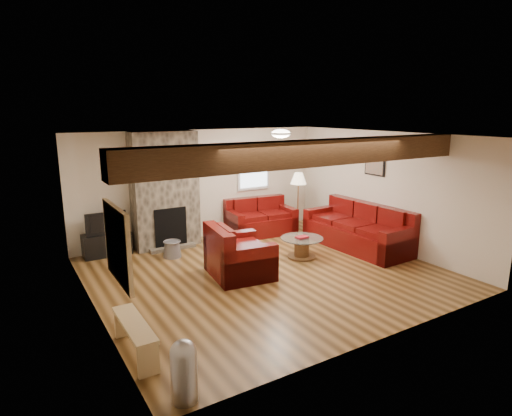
{
  "coord_description": "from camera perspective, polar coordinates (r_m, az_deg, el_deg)",
  "views": [
    {
      "loc": [
        -4.03,
        -6.23,
        2.93
      ],
      "look_at": [
        0.01,
        0.4,
        1.15
      ],
      "focal_mm": 30.0,
      "sensor_mm": 36.0,
      "label": 1
    }
  ],
  "objects": [
    {
      "name": "hatch_window",
      "position": [
        5.07,
        -17.88,
        -4.68
      ],
      "size": [
        0.08,
        1.0,
        0.9
      ],
      "primitive_type": null,
      "color": "tan",
      "rests_on": "room"
    },
    {
      "name": "artwork_right",
      "position": [
        9.63,
        15.53,
        5.44
      ],
      "size": [
        0.06,
        0.55,
        0.42
      ],
      "primitive_type": null,
      "color": "black",
      "rests_on": "room"
    },
    {
      "name": "oak_beam",
      "position": [
        6.43,
        7.63,
        7.3
      ],
      "size": [
        6.0,
        0.36,
        0.38
      ],
      "primitive_type": "cube",
      "color": "black",
      "rests_on": "room"
    },
    {
      "name": "sofa_three",
      "position": [
        9.5,
        13.33,
        -2.42
      ],
      "size": [
        1.1,
        2.46,
        0.94
      ],
      "primitive_type": null,
      "rotation": [
        0.0,
        0.0,
        -1.54
      ],
      "color": "#420409",
      "rests_on": "floor"
    },
    {
      "name": "television",
      "position": [
        9.2,
        -19.48,
        -1.82
      ],
      "size": [
        0.8,
        0.1,
        0.46
      ],
      "primitive_type": "imported",
      "color": "black",
      "rests_on": "tv_cabinet"
    },
    {
      "name": "coffee_table",
      "position": [
        8.74,
        6.11,
        -5.27
      ],
      "size": [
        0.86,
        0.86,
        0.45
      ],
      "color": "#4C2E18",
      "rests_on": "floor"
    },
    {
      "name": "ceiling_dome",
      "position": [
        8.68,
        3.32,
        9.69
      ],
      "size": [
        0.4,
        0.4,
        0.18
      ],
      "primitive_type": null,
      "color": "white",
      "rests_on": "room"
    },
    {
      "name": "back_window",
      "position": [
        10.52,
        -0.34,
        5.41
      ],
      "size": [
        0.9,
        0.08,
        1.1
      ],
      "primitive_type": null,
      "color": "silver",
      "rests_on": "room"
    },
    {
      "name": "artwork_back",
      "position": [
        9.94,
        -6.31,
        5.76
      ],
      "size": [
        0.42,
        0.06,
        0.52
      ],
      "primitive_type": null,
      "color": "black",
      "rests_on": "room"
    },
    {
      "name": "room",
      "position": [
        7.6,
        1.48,
        0.18
      ],
      "size": [
        8.0,
        8.0,
        8.0
      ],
      "color": "#4F3314",
      "rests_on": "ground"
    },
    {
      "name": "loveseat",
      "position": [
        10.29,
        0.64,
        -1.17
      ],
      "size": [
        1.67,
        1.06,
        0.84
      ],
      "primitive_type": null,
      "rotation": [
        0.0,
        0.0,
        -0.1
      ],
      "color": "#420409",
      "rests_on": "floor"
    },
    {
      "name": "tv_cabinet",
      "position": [
        9.33,
        -19.26,
        -4.59
      ],
      "size": [
        0.94,
        0.38,
        0.47
      ],
      "primitive_type": "cube",
      "color": "black",
      "rests_on": "floor"
    },
    {
      "name": "pedal_bin",
      "position": [
        4.7,
        -9.58,
        -20.62
      ],
      "size": [
        0.3,
        0.3,
        0.69
      ],
      "primitive_type": null,
      "rotation": [
        0.0,
        0.0,
        -0.12
      ],
      "color": "#B1B1B6",
      "rests_on": "floor"
    },
    {
      "name": "chimney_breast",
      "position": [
        9.39,
        -12.03,
        2.16
      ],
      "size": [
        1.4,
        0.67,
        2.5
      ],
      "color": "#38332B",
      "rests_on": "floor"
    },
    {
      "name": "armchair_red",
      "position": [
        7.72,
        -2.21,
        -5.69
      ],
      "size": [
        1.14,
        1.26,
        0.93
      ],
      "primitive_type": null,
      "rotation": [
        0.0,
        0.0,
        1.44
      ],
      "color": "#420409",
      "rests_on": "floor"
    },
    {
      "name": "pine_bench",
      "position": [
        5.64,
        -15.81,
        -16.42
      ],
      "size": [
        0.26,
        1.12,
        0.42
      ],
      "primitive_type": null,
      "color": "tan",
      "rests_on": "floor"
    },
    {
      "name": "floor_lamp",
      "position": [
        10.21,
        5.68,
        3.5
      ],
      "size": [
        0.38,
        0.38,
        1.48
      ],
      "color": "tan",
      "rests_on": "floor"
    },
    {
      "name": "coal_bucket",
      "position": [
        8.9,
        -11.12,
        -5.35
      ],
      "size": [
        0.37,
        0.37,
        0.35
      ],
      "primitive_type": null,
      "color": "gray",
      "rests_on": "floor"
    }
  ]
}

